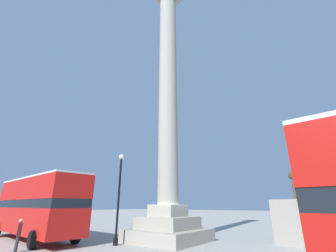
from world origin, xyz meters
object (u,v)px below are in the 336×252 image
(street_lamp, at_px, (119,196))
(equestrian_statue, at_px, (313,218))
(monument_column, at_px, (168,123))
(bus_b, at_px, (38,205))
(pedestrian_near_lamp, at_px, (19,234))

(street_lamp, bearing_deg, equestrian_statue, 35.43)
(monument_column, height_order, street_lamp, monument_column)
(bus_b, xyz_separation_m, pedestrian_near_lamp, (4.14, -2.54, -1.47))
(pedestrian_near_lamp, bearing_deg, monument_column, 79.29)
(monument_column, distance_m, pedestrian_near_lamp, 11.74)
(monument_column, xyz_separation_m, equestrian_statue, (8.35, 4.02, -7.05))
(monument_column, relative_size, bus_b, 2.11)
(monument_column, bearing_deg, pedestrian_near_lamp, -117.35)
(monument_column, relative_size, pedestrian_near_lamp, 14.40)
(bus_b, xyz_separation_m, street_lamp, (6.49, 2.19, 0.52))
(street_lamp, bearing_deg, monument_column, 61.32)
(pedestrian_near_lamp, bearing_deg, equestrian_statue, 60.40)
(bus_b, bearing_deg, monument_column, 37.76)
(bus_b, height_order, street_lamp, street_lamp)
(equestrian_statue, bearing_deg, pedestrian_near_lamp, -117.22)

